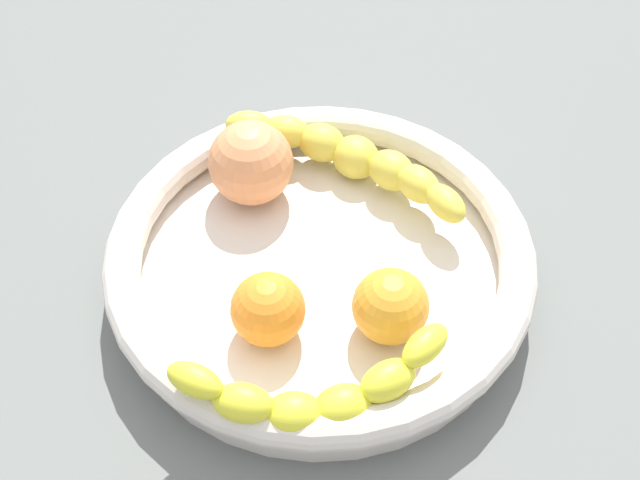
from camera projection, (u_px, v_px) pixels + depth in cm
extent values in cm
cube|color=slate|center=(320.00, 293.00, 69.73)|extent=(120.00, 120.00, 3.00)
cylinder|color=silver|center=(320.00, 273.00, 67.70)|extent=(32.15, 32.15, 2.38)
torus|color=silver|center=(320.00, 253.00, 65.68)|extent=(34.22, 34.22, 2.96)
ellipsoid|color=yellow|center=(446.00, 203.00, 66.80)|extent=(4.86, 3.88, 2.47)
ellipsoid|color=yellow|center=(418.00, 184.00, 68.86)|extent=(4.78, 3.79, 2.92)
ellipsoid|color=yellow|center=(388.00, 169.00, 70.69)|extent=(4.44, 3.62, 3.36)
ellipsoid|color=yellow|center=(356.00, 157.00, 72.26)|extent=(4.59, 4.20, 3.81)
ellipsoid|color=yellow|center=(322.00, 143.00, 72.85)|extent=(4.95, 4.33, 3.36)
ellipsoid|color=yellow|center=(286.00, 132.00, 73.13)|extent=(5.06, 4.39, 2.92)
ellipsoid|color=yellow|center=(249.00, 125.00, 73.07)|extent=(4.90, 4.39, 2.47)
ellipsoid|color=yellow|center=(195.00, 380.00, 54.69)|extent=(4.51, 2.85, 2.20)
ellipsoid|color=yellow|center=(243.00, 403.00, 54.78)|extent=(4.93, 4.14, 2.67)
ellipsoid|color=yellow|center=(294.00, 414.00, 55.41)|extent=(5.25, 5.08, 3.14)
ellipsoid|color=yellow|center=(343.00, 407.00, 55.79)|extent=(5.04, 5.25, 3.14)
ellipsoid|color=yellow|center=(388.00, 381.00, 55.90)|extent=(4.07, 4.91, 2.67)
ellipsoid|color=yellow|center=(425.00, 345.00, 56.48)|extent=(2.75, 4.47, 2.20)
sphere|color=orange|center=(268.00, 309.00, 60.42)|extent=(5.57, 5.57, 5.57)
sphere|color=orange|center=(391.00, 306.00, 60.50)|extent=(5.74, 5.74, 5.74)
sphere|color=#E9915B|center=(251.00, 163.00, 69.34)|extent=(7.22, 7.22, 7.22)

